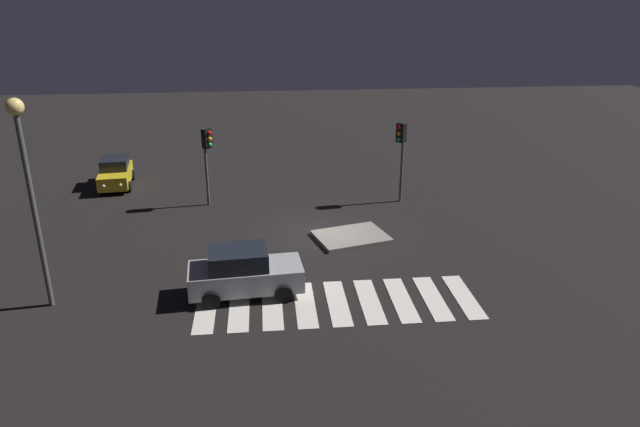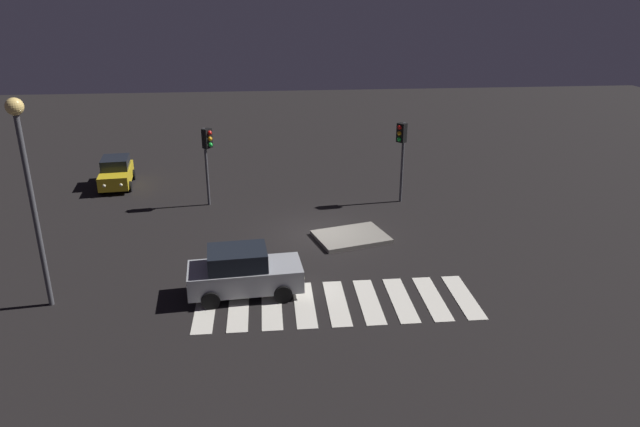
# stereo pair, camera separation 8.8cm
# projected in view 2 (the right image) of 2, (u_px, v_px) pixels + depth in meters

# --- Properties ---
(ground_plane) EXTENTS (80.00, 80.00, 0.00)m
(ground_plane) POSITION_uv_depth(u_px,v_px,m) (320.00, 234.00, 26.42)
(ground_plane) COLOR black
(traffic_island) EXTENTS (3.56, 3.02, 0.18)m
(traffic_island) POSITION_uv_depth(u_px,v_px,m) (351.00, 237.00, 25.90)
(traffic_island) COLOR gray
(traffic_island) RESTS_ON ground
(car_yellow) EXTENTS (2.04, 3.80, 1.60)m
(car_yellow) POSITION_uv_depth(u_px,v_px,m) (116.00, 172.00, 32.61)
(car_yellow) COLOR gold
(car_yellow) RESTS_ON ground
(car_silver) EXTENTS (4.22, 2.19, 1.79)m
(car_silver) POSITION_uv_depth(u_px,v_px,m) (243.00, 272.00, 20.94)
(car_silver) COLOR #9EA0A5
(car_silver) RESTS_ON ground
(traffic_light_north) EXTENTS (0.53, 0.54, 4.16)m
(traffic_light_north) POSITION_uv_depth(u_px,v_px,m) (402.00, 143.00, 29.27)
(traffic_light_north) COLOR #47474C
(traffic_light_north) RESTS_ON ground
(traffic_light_west) EXTENTS (0.53, 0.54, 3.99)m
(traffic_light_west) POSITION_uv_depth(u_px,v_px,m) (207.00, 148.00, 28.86)
(traffic_light_west) COLOR #47474C
(traffic_light_west) RESTS_ON ground
(street_lamp) EXTENTS (0.56, 0.56, 7.27)m
(street_lamp) POSITION_uv_depth(u_px,v_px,m) (26.00, 168.00, 18.74)
(street_lamp) COLOR #47474C
(street_lamp) RESTS_ON ground
(crosswalk_near) EXTENTS (9.90, 3.20, 0.02)m
(crosswalk_near) POSITION_uv_depth(u_px,v_px,m) (337.00, 303.00, 20.61)
(crosswalk_near) COLOR silver
(crosswalk_near) RESTS_ON ground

